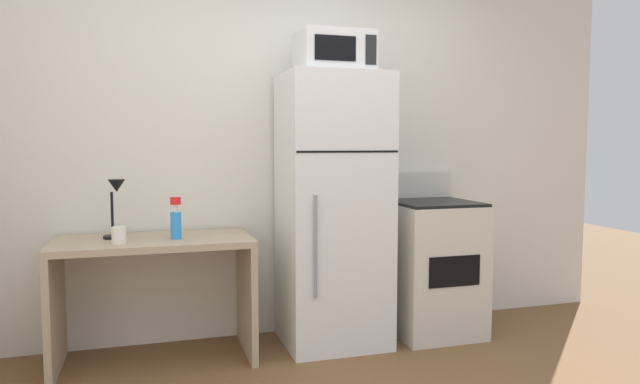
# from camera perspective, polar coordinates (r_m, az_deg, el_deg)

# --- Properties ---
(wall_back_white) EXTENTS (5.00, 0.10, 2.60)m
(wall_back_white) POSITION_cam_1_polar(r_m,az_deg,el_deg) (3.96, -3.38, 4.68)
(wall_back_white) COLOR silver
(wall_back_white) RESTS_ON ground
(desk) EXTENTS (1.15, 0.59, 0.75)m
(desk) POSITION_cam_1_polar(r_m,az_deg,el_deg) (3.58, -16.29, -8.08)
(desk) COLOR tan
(desk) RESTS_ON ground
(desk_lamp) EXTENTS (0.14, 0.12, 0.35)m
(desk_lamp) POSITION_cam_1_polar(r_m,az_deg,el_deg) (3.56, -19.86, -0.61)
(desk_lamp) COLOR black
(desk_lamp) RESTS_ON desk
(coffee_mug) EXTENTS (0.08, 0.08, 0.09)m
(coffee_mug) POSITION_cam_1_polar(r_m,az_deg,el_deg) (3.40, -19.56, -4.11)
(coffee_mug) COLOR white
(coffee_mug) RESTS_ON desk
(spray_bottle) EXTENTS (0.06, 0.06, 0.25)m
(spray_bottle) POSITION_cam_1_polar(r_m,az_deg,el_deg) (3.46, -14.29, -2.97)
(spray_bottle) COLOR #2D8CEA
(spray_bottle) RESTS_ON desk
(refrigerator) EXTENTS (0.66, 0.61, 1.76)m
(refrigerator) POSITION_cam_1_polar(r_m,az_deg,el_deg) (3.70, 1.32, -1.87)
(refrigerator) COLOR white
(refrigerator) RESTS_ON ground
(microwave) EXTENTS (0.46, 0.35, 0.26)m
(microwave) POSITION_cam_1_polar(r_m,az_deg,el_deg) (3.70, 1.46, 13.82)
(microwave) COLOR silver
(microwave) RESTS_ON refrigerator
(oven_range) EXTENTS (0.57, 0.61, 1.10)m
(oven_range) POSITION_cam_1_polar(r_m,az_deg,el_deg) (4.04, 11.18, -7.31)
(oven_range) COLOR beige
(oven_range) RESTS_ON ground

